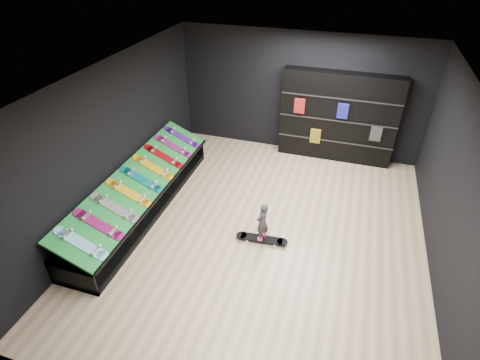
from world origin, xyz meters
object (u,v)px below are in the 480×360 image
(display_rack, at_px, (143,199))
(floor_skateboard, at_px, (262,240))
(child, at_px, (262,228))
(back_shelving, at_px, (338,118))

(display_rack, xyz_separation_m, floor_skateboard, (2.61, -0.24, -0.21))
(display_rack, distance_m, child, 2.62)
(back_shelving, xyz_separation_m, child, (-0.93, -3.56, -0.77))
(floor_skateboard, xyz_separation_m, child, (-0.00, 0.00, 0.29))
(display_rack, relative_size, floor_skateboard, 4.59)
(back_shelving, bearing_deg, child, -104.67)
(back_shelving, xyz_separation_m, floor_skateboard, (-0.93, -3.56, -1.06))
(back_shelving, relative_size, floor_skateboard, 2.80)
(display_rack, distance_m, floor_skateboard, 2.63)
(display_rack, xyz_separation_m, child, (2.61, -0.24, 0.08))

